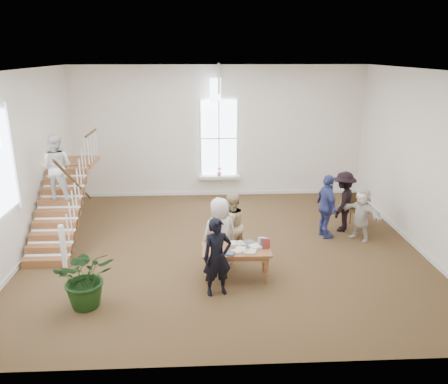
{
  "coord_description": "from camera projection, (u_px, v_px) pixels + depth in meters",
  "views": [
    {
      "loc": [
        -0.55,
        -10.43,
        4.91
      ],
      "look_at": [
        -0.02,
        0.4,
        1.41
      ],
      "focal_mm": 35.0,
      "sensor_mm": 36.0,
      "label": 1
    }
  ],
  "objects": [
    {
      "name": "person_yellow",
      "position": [
        231.0,
        225.0,
        10.72
      ],
      "size": [
        1.02,
        0.95,
        1.66
      ],
      "primitive_type": "imported",
      "rotation": [
        0.0,
        0.0,
        3.68
      ],
      "color": "tan",
      "rests_on": "ground"
    },
    {
      "name": "woman_cluster_c",
      "position": [
        361.0,
        214.0,
        11.76
      ],
      "size": [
        1.17,
        1.34,
        1.47
      ],
      "primitive_type": "imported",
      "rotation": [
        0.0,
        0.0,
        5.37
      ],
      "color": "silver",
      "rests_on": "ground"
    },
    {
      "name": "woman_cluster_b",
      "position": [
        343.0,
        202.0,
        12.32
      ],
      "size": [
        1.13,
        1.29,
        1.73
      ],
      "primitive_type": "imported",
      "rotation": [
        0.0,
        0.0,
        4.16
      ],
      "color": "black",
      "rests_on": "ground"
    },
    {
      "name": "library_table",
      "position": [
        237.0,
        252.0,
        9.75
      ],
      "size": [
        1.54,
        0.8,
        0.78
      ],
      "rotation": [
        0.0,
        0.0,
        -0.02
      ],
      "color": "brown",
      "rests_on": "ground"
    },
    {
      "name": "side_chair",
      "position": [
        358.0,
        207.0,
        12.84
      ],
      "size": [
        0.49,
        0.49,
        0.97
      ],
      "rotation": [
        0.0,
        0.0,
        0.2
      ],
      "color": "#3C2710",
      "rests_on": "ground"
    },
    {
      "name": "ground",
      "position": [
        226.0,
        248.0,
        11.45
      ],
      "size": [
        10.0,
        10.0,
        0.0
      ],
      "primitive_type": "plane",
      "color": "#4B361D",
      "rests_on": "ground"
    },
    {
      "name": "room_shell",
      "position": [
        219.0,
        184.0,
        15.5
      ],
      "size": [
        10.49,
        10.0,
        10.0
      ],
      "color": "white",
      "rests_on": "ground"
    },
    {
      "name": "floor_plant",
      "position": [
        86.0,
        277.0,
        8.66
      ],
      "size": [
        1.34,
        1.22,
        1.28
      ],
      "primitive_type": "imported",
      "rotation": [
        0.0,
        0.0,
        0.22
      ],
      "color": "black",
      "rests_on": "ground"
    },
    {
      "name": "woman_cluster_a",
      "position": [
        327.0,
        207.0,
        11.86
      ],
      "size": [
        0.6,
        1.1,
        1.78
      ],
      "primitive_type": "imported",
      "rotation": [
        0.0,
        0.0,
        1.74
      ],
      "color": "#384186",
      "rests_on": "ground"
    },
    {
      "name": "staircase",
      "position": [
        59.0,
        183.0,
        11.46
      ],
      "size": [
        1.1,
        4.1,
        2.92
      ],
      "color": "brown",
      "rests_on": "ground"
    },
    {
      "name": "elderly_woman",
      "position": [
        220.0,
        233.0,
        10.23
      ],
      "size": [
        0.96,
        0.77,
        1.71
      ],
      "primitive_type": "imported",
      "rotation": [
        0.0,
        0.0,
        3.45
      ],
      "color": "silver",
      "rests_on": "ground"
    },
    {
      "name": "police_officer",
      "position": [
        217.0,
        257.0,
        9.04
      ],
      "size": [
        0.7,
        0.54,
        1.69
      ],
      "primitive_type": "imported",
      "rotation": [
        0.0,
        0.0,
        0.25
      ],
      "color": "black",
      "rests_on": "ground"
    }
  ]
}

